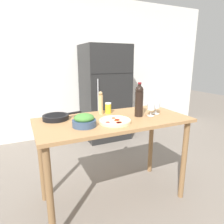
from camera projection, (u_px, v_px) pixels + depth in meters
The scene contains 12 objects.
ground_plane at pixel (113, 198), 2.17m from camera, with size 14.00×14.00×0.00m, color slate.
wall_back at pixel (65, 68), 3.71m from camera, with size 6.40×0.06×2.60m.
refrigerator at pixel (105, 93), 3.72m from camera, with size 0.79×0.74×1.72m.
prep_counter at pixel (113, 131), 1.98m from camera, with size 1.48×0.70×0.90m.
wine_bottle at pixel (139, 100), 1.99m from camera, with size 0.08×0.08×0.34m.
wine_glass_near at pixel (151, 107), 2.02m from camera, with size 0.08×0.08×0.13m.
wine_glass_far at pixel (156, 105), 2.10m from camera, with size 0.08×0.08×0.13m.
pepper_mill at pixel (101, 103), 2.09m from camera, with size 0.05×0.05×0.24m.
salad_bowl at pixel (84, 121), 1.71m from camera, with size 0.21×0.21×0.11m.
homemade_pizza at pixel (115, 121), 1.82m from camera, with size 0.29×0.29×0.03m.
salt_canister at pixel (108, 108), 2.13m from camera, with size 0.06×0.06×0.11m.
cast_iron_skillet at pixel (56, 117), 1.91m from camera, with size 0.39×0.25×0.05m.
Camera 1 is at (-0.80, -1.68, 1.45)m, focal length 32.00 mm.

